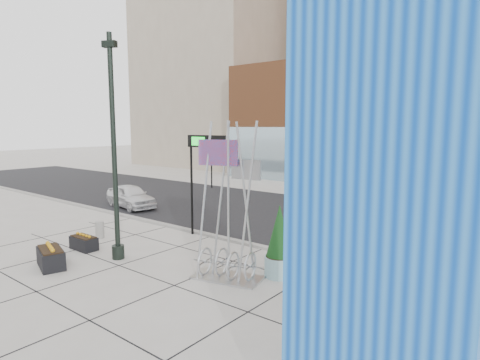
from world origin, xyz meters
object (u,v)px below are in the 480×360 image
Objects in this scene: blue_pylon at (388,153)px; car_white_west at (131,196)px; concrete_bollard at (100,230)px; overhead_street_sign at (204,150)px; lamp_post at (115,170)px; public_art_sculpture at (227,238)px; car_silver_mid at (405,227)px.

blue_pylon reaches higher than car_white_west.
concrete_bollard is 0.16× the size of overhead_street_sign.
public_art_sculpture is (4.66, 1.07, -2.08)m from lamp_post.
car_white_west is (-8.28, 2.00, -3.32)m from overhead_street_sign.
blue_pylon is 2.09× the size of car_silver_mid.
car_white_west is at bearing 131.91° from concrete_bollard.
blue_pylon is 11.74m from lamp_post.
lamp_post is at bearing -119.09° from car_white_west.
blue_pylon is at bearing -17.15° from concrete_bollard.
lamp_post is 1.60× the size of public_art_sculpture.
blue_pylon is at bearing -47.05° from public_art_sculpture.
public_art_sculpture is 13.52m from car_white_west.
lamp_post is 4.39m from overhead_street_sign.
concrete_bollard is at bearing -128.02° from car_white_west.
car_silver_mid is at bearing 108.80° from blue_pylon.
overhead_street_sign is 1.00× the size of car_silver_mid.
concrete_bollard is (-7.85, 0.16, -1.02)m from public_art_sculpture.
lamp_post is 1.80× the size of overhead_street_sign.
public_art_sculpture reaches higher than overhead_street_sign.
lamp_post is at bearing 179.06° from public_art_sculpture.
blue_pylon is 1.16× the size of lamp_post.
blue_pylon reaches higher than public_art_sculpture.
blue_pylon is at bearing -37.76° from overhead_street_sign.
concrete_bollard is 6.06m from overhead_street_sign.
concrete_bollard is at bearing 130.07° from car_silver_mid.
blue_pylon reaches higher than car_silver_mid.
blue_pylon is 1.85× the size of public_art_sculpture.
public_art_sculpture is at bearing -1.16° from concrete_bollard.
car_silver_mid reaches higher than concrete_bollard.
car_white_west is 16.14m from car_silver_mid.
car_silver_mid is at bearing -71.19° from car_white_west.
concrete_bollard is (-14.41, 4.45, -4.37)m from blue_pylon.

